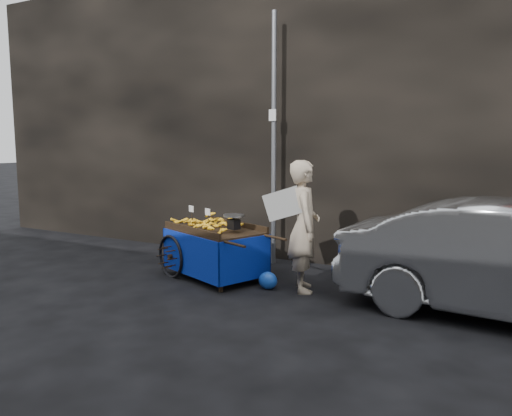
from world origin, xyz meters
The scene contains 6 objects.
ground centered at (0.00, 0.00, 0.00)m, with size 80.00×80.00×0.00m, color black.
building_wall centered at (0.39, 2.60, 2.50)m, with size 13.50×2.00×5.00m.
street_pole centered at (0.30, 1.30, 2.01)m, with size 0.12×0.10×4.00m.
banana_cart centered at (-0.08, 0.10, 0.65)m, with size 2.12×1.51×1.05m.
vendor centered at (1.33, 0.13, 0.87)m, with size 0.86×0.76×1.75m.
plastic_bag centered at (0.90, -0.05, 0.12)m, with size 0.26×0.21×0.24m, color blue.
Camera 1 is at (3.89, -5.89, 1.98)m, focal length 35.00 mm.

